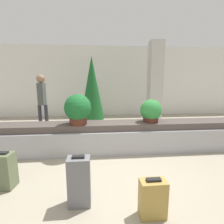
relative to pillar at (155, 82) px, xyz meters
The scene contains 11 objects.
ground_plane 5.01m from the pillar, 115.50° to the right, with size 18.00×18.00×0.00m, color #9E937F.
back_wall 2.40m from the pillar, 148.54° to the left, with size 18.00×0.06×3.20m.
carousel 3.88m from the pillar, 123.89° to the right, with size 8.88×0.75×0.69m.
pillar is the anchor object (origin of this frame).
suitcase_0 5.97m from the pillar, 131.46° to the right, with size 0.32×0.28×0.59m.
suitcase_2 5.62m from the pillar, 108.58° to the right, with size 0.33×0.19×0.51m.
suitcase_3 5.69m from the pillar, 118.60° to the right, with size 0.30×0.21×0.71m.
potted_plant_0 3.33m from the pillar, 110.07° to the right, with size 0.50×0.50×0.54m.
potted_plant_1 4.27m from the pillar, 131.76° to the right, with size 0.60×0.60×0.68m.
traveler_0 4.35m from the pillar, 163.07° to the right, with size 0.31×0.33×1.84m.
decorated_tree 2.58m from the pillar, behind, with size 0.92×0.92×2.56m.
Camera 1 is at (-0.37, -2.75, 1.68)m, focal length 28.00 mm.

